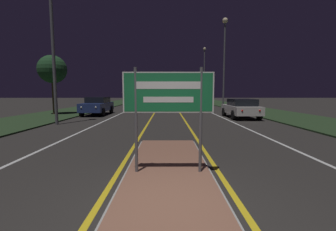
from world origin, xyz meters
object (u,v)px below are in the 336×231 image
Objects in this scene: car_receding_0 at (241,108)px; car_receding_1 at (192,103)px; highway_sign at (168,98)px; streetlight_left_near at (51,10)px; car_approaching_0 at (98,105)px; streetlight_right_near at (224,49)px; streetlight_right_far at (204,69)px.

car_receding_0 is 0.90× the size of car_receding_1.
car_receding_0 is at bearing 64.88° from highway_sign.
streetlight_left_near is 2.14× the size of car_receding_1.
car_approaching_0 is at bearing 84.36° from streetlight_left_near.
streetlight_right_near reaches higher than car_approaching_0.
highway_sign is at bearing -51.68° from streetlight_left_near.
car_approaching_0 is (0.59, 6.02, -5.73)m from streetlight_left_near.
car_receding_0 is 11.78m from car_approaching_0.
car_receding_0 is (12.08, 3.41, -5.78)m from streetlight_left_near.
streetlight_right_far is at bearing 79.36° from highway_sign.
car_receding_1 is at bearing 31.13° from car_approaching_0.
streetlight_right_near is 1.02× the size of streetlight_right_far.
car_receding_0 is at bearing 15.77° from streetlight_left_near.
streetlight_left_near reaches higher than streetlight_right_near.
highway_sign is 19.85m from car_receding_1.
car_approaching_0 is (-11.49, 2.60, 0.05)m from car_receding_0.
streetlight_right_near reaches higher than streetlight_right_far.
car_receding_1 is at bearing -174.31° from streetlight_right_near.
streetlight_right_far is (6.49, 34.54, 4.16)m from highway_sign.
car_approaching_0 is (-5.99, 14.34, -0.96)m from highway_sign.
highway_sign is 0.55× the size of car_receding_0.
car_receding_1 is (-3.72, -14.91, -5.21)m from streetlight_right_far.
streetlight_right_far is at bearing 76.00° from car_receding_1.
streetlight_left_near reaches higher than car_approaching_0.
car_approaching_0 is at bearing 167.24° from car_receding_0.
streetlight_right_far is at bearing 89.02° from streetlight_right_near.
car_receding_1 is 10.23m from car_approaching_0.
streetlight_right_near is at bearing 5.69° from car_receding_1.
highway_sign is at bearing -67.34° from car_approaching_0.
streetlight_left_near is at bearing -116.50° from streetlight_right_far.
car_receding_1 is (-3.47, -0.35, -5.92)m from streetlight_right_near.
streetlight_left_near reaches higher than highway_sign.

